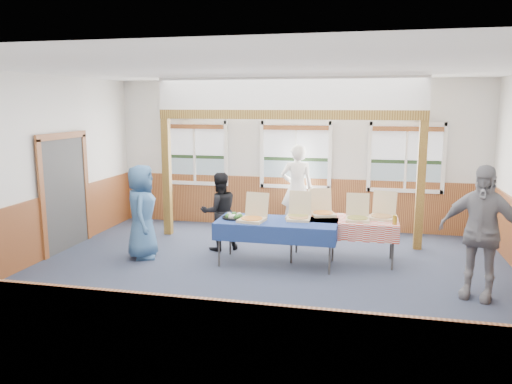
% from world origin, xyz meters
% --- Properties ---
extents(floor, '(8.00, 8.00, 0.00)m').
position_xyz_m(floor, '(0.00, 0.00, 0.00)').
color(floor, '#293043').
rests_on(floor, ground).
extents(ceiling, '(8.00, 8.00, 0.00)m').
position_xyz_m(ceiling, '(0.00, 0.00, 3.20)').
color(ceiling, white).
rests_on(ceiling, wall_back).
extents(wall_back, '(8.00, 0.00, 8.00)m').
position_xyz_m(wall_back, '(0.00, 3.50, 1.60)').
color(wall_back, silver).
rests_on(wall_back, floor).
extents(wall_front, '(8.00, 0.00, 8.00)m').
position_xyz_m(wall_front, '(0.00, -3.50, 1.60)').
color(wall_front, silver).
rests_on(wall_front, floor).
extents(wall_left, '(0.00, 8.00, 8.00)m').
position_xyz_m(wall_left, '(-4.00, 0.00, 1.60)').
color(wall_left, silver).
rests_on(wall_left, floor).
extents(wainscot_back, '(7.98, 0.05, 1.10)m').
position_xyz_m(wainscot_back, '(0.00, 3.48, 0.55)').
color(wainscot_back, brown).
rests_on(wainscot_back, floor).
extents(wainscot_front, '(7.98, 0.05, 1.10)m').
position_xyz_m(wainscot_front, '(0.00, -3.48, 0.55)').
color(wainscot_front, brown).
rests_on(wainscot_front, floor).
extents(wainscot_left, '(0.05, 6.98, 1.10)m').
position_xyz_m(wainscot_left, '(-3.98, 0.00, 0.55)').
color(wainscot_left, brown).
rests_on(wainscot_left, floor).
extents(cased_opening, '(0.06, 1.30, 2.10)m').
position_xyz_m(cased_opening, '(-3.96, 0.90, 1.05)').
color(cased_opening, '#373737').
rests_on(cased_opening, wall_left).
extents(window_left, '(1.56, 0.10, 1.46)m').
position_xyz_m(window_left, '(-2.30, 3.46, 1.68)').
color(window_left, white).
rests_on(window_left, wall_back).
extents(window_mid, '(1.56, 0.10, 1.46)m').
position_xyz_m(window_mid, '(0.00, 3.46, 1.68)').
color(window_mid, white).
rests_on(window_mid, wall_back).
extents(window_right, '(1.56, 0.10, 1.46)m').
position_xyz_m(window_right, '(2.30, 3.46, 1.68)').
color(window_right, white).
rests_on(window_right, wall_back).
extents(post_left, '(0.15, 0.15, 2.40)m').
position_xyz_m(post_left, '(-2.50, 2.30, 1.20)').
color(post_left, '#593A13').
rests_on(post_left, floor).
extents(post_right, '(0.15, 0.15, 2.40)m').
position_xyz_m(post_right, '(2.50, 2.30, 1.20)').
color(post_right, '#593A13').
rests_on(post_right, floor).
extents(cross_beam, '(5.15, 0.18, 0.18)m').
position_xyz_m(cross_beam, '(0.00, 2.30, 2.49)').
color(cross_beam, '#593A13').
rests_on(cross_beam, post_left).
extents(table_left, '(2.17, 1.36, 0.76)m').
position_xyz_m(table_left, '(0.08, 0.83, 0.70)').
color(table_left, '#373737').
rests_on(table_left, floor).
extents(table_right, '(2.02, 1.42, 0.76)m').
position_xyz_m(table_right, '(1.15, 1.24, 0.70)').
color(table_right, '#373737').
rests_on(table_right, floor).
extents(pizza_box_a, '(0.47, 0.55, 0.45)m').
position_xyz_m(pizza_box_a, '(-0.32, 0.73, 0.82)').
color(pizza_box_a, '#C8B885').
rests_on(pizza_box_a, table_left).
extents(pizza_box_b, '(0.40, 0.48, 0.42)m').
position_xyz_m(pizza_box_b, '(0.42, 0.99, 0.82)').
color(pizza_box_b, '#C8B885').
rests_on(pizza_box_b, table_left).
extents(pizza_box_c, '(0.39, 0.48, 0.43)m').
position_xyz_m(pizza_box_c, '(0.40, 1.14, 0.82)').
color(pizza_box_c, '#C8B885').
rests_on(pizza_box_c, table_right).
extents(pizza_box_d, '(0.53, 0.59, 0.44)m').
position_xyz_m(pizza_box_d, '(0.78, 1.43, 0.82)').
color(pizza_box_d, '#C8B885').
rests_on(pizza_box_d, table_right).
extents(pizza_box_e, '(0.40, 0.49, 0.43)m').
position_xyz_m(pizza_box_e, '(1.40, 1.16, 0.82)').
color(pizza_box_e, '#C8B885').
rests_on(pizza_box_e, table_right).
extents(pizza_box_f, '(0.49, 0.56, 0.44)m').
position_xyz_m(pizza_box_f, '(1.81, 1.38, 0.82)').
color(pizza_box_f, '#C8B885').
rests_on(pizza_box_f, table_right).
extents(veggie_tray, '(0.40, 0.40, 0.09)m').
position_xyz_m(veggie_tray, '(-0.67, 0.83, 0.79)').
color(veggie_tray, black).
rests_on(veggie_tray, table_left).
extents(drink_glass, '(0.07, 0.07, 0.15)m').
position_xyz_m(drink_glass, '(2.00, 0.99, 0.83)').
color(drink_glass, olive).
rests_on(drink_glass, table_right).
extents(woman_white, '(0.77, 0.59, 1.86)m').
position_xyz_m(woman_white, '(0.09, 3.10, 0.93)').
color(woman_white, white).
rests_on(woman_white, floor).
extents(woman_black, '(0.89, 0.85, 1.46)m').
position_xyz_m(woman_black, '(-1.12, 1.44, 0.73)').
color(woman_black, black).
rests_on(woman_black, floor).
extents(man_blue, '(0.76, 0.94, 1.66)m').
position_xyz_m(man_blue, '(-2.30, 0.67, 0.83)').
color(man_blue, '#355B86').
rests_on(man_blue, floor).
extents(person_grey, '(1.20, 0.85, 1.89)m').
position_xyz_m(person_grey, '(3.08, -0.02, 0.95)').
color(person_grey, gray).
rests_on(person_grey, floor).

